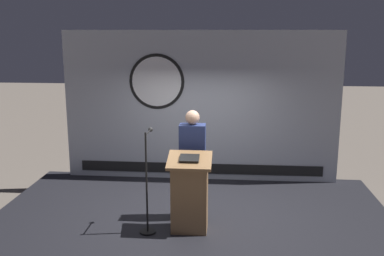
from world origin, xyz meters
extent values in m
plane|color=#6B6056|center=(0.00, 0.00, 0.00)|extent=(40.00, 40.00, 0.00)
cube|color=black|center=(0.00, 0.00, 0.15)|extent=(6.40, 4.00, 0.30)
cube|color=#B2B7C1|center=(0.00, 1.85, 1.76)|extent=(5.35, 0.10, 2.92)
cylinder|color=black|center=(-0.84, 1.80, 2.24)|extent=(1.07, 0.02, 1.07)
cylinder|color=white|center=(-0.84, 1.79, 2.24)|extent=(0.96, 0.02, 0.96)
cube|color=black|center=(0.00, 1.79, 0.52)|extent=(4.81, 0.02, 0.20)
cube|color=olive|center=(0.01, -0.53, 0.82)|extent=(0.52, 0.40, 1.04)
cube|color=olive|center=(0.01, -0.53, 1.37)|extent=(0.64, 0.49, 0.19)
cube|color=black|center=(0.01, -0.55, 1.42)|extent=(0.28, 0.20, 0.08)
cylinder|color=black|center=(0.01, -0.05, 0.73)|extent=(0.26, 0.26, 0.86)
cube|color=navy|center=(0.01, -0.05, 1.48)|extent=(0.40, 0.24, 0.65)
sphere|color=tan|center=(0.01, -0.05, 1.91)|extent=(0.22, 0.22, 0.22)
cylinder|color=black|center=(-0.60, -0.68, 0.31)|extent=(0.24, 0.24, 0.02)
cylinder|color=black|center=(-0.60, -0.68, 1.06)|extent=(0.03, 0.03, 1.52)
cylinder|color=black|center=(-0.60, -0.47, 1.77)|extent=(0.02, 0.40, 0.02)
sphere|color=#262626|center=(-0.60, -0.27, 1.77)|extent=(0.07, 0.07, 0.07)
camera|label=1|loc=(0.58, -6.63, 3.21)|focal=41.42mm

